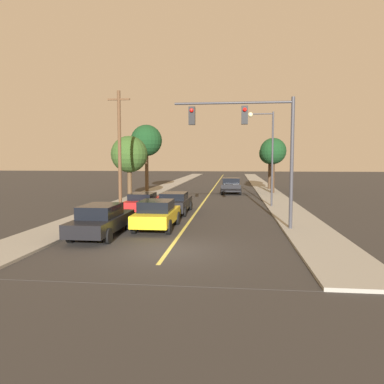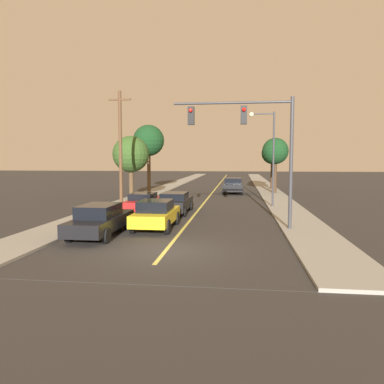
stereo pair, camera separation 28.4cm
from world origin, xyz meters
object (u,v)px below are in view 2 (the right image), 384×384
at_px(car_outer_lane_second, 144,202).
at_px(streetlamp_right, 267,146).
at_px(car_near_lane_front, 156,214).
at_px(tree_left_near, 149,141).
at_px(car_outer_lane_front, 100,220).
at_px(tree_left_far, 131,155).
at_px(tree_right_near, 275,152).
at_px(tree_right_far, 272,154).
at_px(utility_pole_left, 120,148).
at_px(car_near_lane_second, 175,202).
at_px(traffic_signal_mast, 253,134).
at_px(car_far_oncoming, 233,186).

xyz_separation_m(car_outer_lane_second, streetlamp_right, (8.45, 3.49, 3.88)).
height_order(car_near_lane_front, tree_left_near, tree_left_near).
bearing_deg(car_near_lane_front, streetlamp_right, 56.35).
distance_m(car_near_lane_front, car_outer_lane_front, 3.01).
bearing_deg(car_outer_lane_front, tree_left_near, 98.19).
height_order(tree_left_far, tree_right_near, tree_right_near).
xyz_separation_m(tree_right_near, tree_right_far, (0.17, 5.40, -0.14)).
height_order(car_outer_lane_second, utility_pole_left, utility_pole_left).
distance_m(car_near_lane_front, tree_left_far, 14.57).
distance_m(car_near_lane_second, tree_right_near, 17.32).
relative_size(tree_right_near, tree_right_far, 1.05).
bearing_deg(traffic_signal_mast, utility_pole_left, 142.57).
distance_m(car_near_lane_second, traffic_signal_mast, 8.35).
bearing_deg(traffic_signal_mast, car_outer_lane_front, -161.22).
xyz_separation_m(utility_pole_left, tree_left_near, (-1.36, 13.97, 1.16)).
xyz_separation_m(tree_left_near, tree_right_far, (13.61, 4.89, -1.34)).
distance_m(car_outer_lane_front, utility_pole_left, 10.20).
xyz_separation_m(car_near_lane_second, car_outer_lane_second, (-2.19, 0.17, -0.03)).
height_order(car_outer_lane_front, tree_left_far, tree_left_far).
distance_m(utility_pole_left, tree_right_far, 22.50).
xyz_separation_m(car_far_oncoming, tree_left_far, (-8.81, -7.22, 3.16)).
height_order(car_near_lane_second, streetlamp_right, streetlamp_right).
distance_m(tree_left_near, tree_left_far, 8.15).
distance_m(car_outer_lane_front, car_outer_lane_second, 7.98).
height_order(car_outer_lane_front, car_far_oncoming, car_far_oncoming).
relative_size(car_outer_lane_front, streetlamp_right, 0.73).
xyz_separation_m(car_outer_lane_front, streetlamp_right, (8.45, 11.48, 3.81)).
bearing_deg(tree_left_near, tree_right_near, -2.14).
height_order(car_far_oncoming, tree_right_far, tree_right_far).
height_order(car_near_lane_front, tree_right_far, tree_right_far).
height_order(car_near_lane_front, car_near_lane_second, car_near_lane_front).
relative_size(traffic_signal_mast, streetlamp_right, 0.94).
height_order(car_near_lane_front, tree_right_near, tree_right_near).
relative_size(car_near_lane_second, traffic_signal_mast, 0.76).
bearing_deg(car_near_lane_front, tree_left_far, 111.40).
distance_m(traffic_signal_mast, tree_right_far, 25.99).
bearing_deg(car_outer_lane_front, utility_pole_left, 102.07).
bearing_deg(car_far_oncoming, tree_right_near, -176.37).
bearing_deg(car_near_lane_second, tree_right_far, 68.39).
relative_size(traffic_signal_mast, tree_right_near, 1.15).
xyz_separation_m(car_near_lane_front, car_outer_lane_second, (-2.19, 5.92, -0.07)).
bearing_deg(car_far_oncoming, streetlamp_right, 103.44).
bearing_deg(car_near_lane_front, tree_right_far, 72.83).
distance_m(car_outer_lane_front, tree_right_near, 25.18).
bearing_deg(car_outer_lane_second, tree_right_far, 63.08).
distance_m(car_outer_lane_second, tree_right_near, 18.28).
bearing_deg(tree_left_far, car_outer_lane_front, -78.91).
relative_size(streetlamp_right, utility_pole_left, 0.84).
distance_m(car_far_oncoming, tree_right_far, 7.96).
relative_size(car_far_oncoming, tree_left_far, 0.74).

